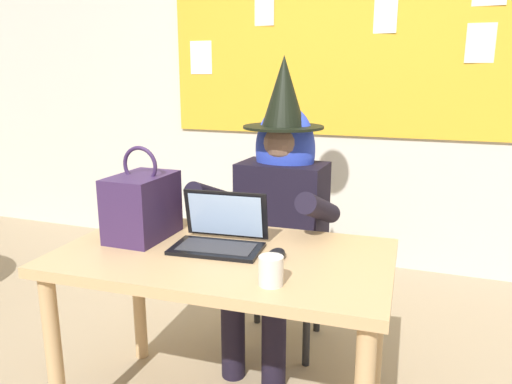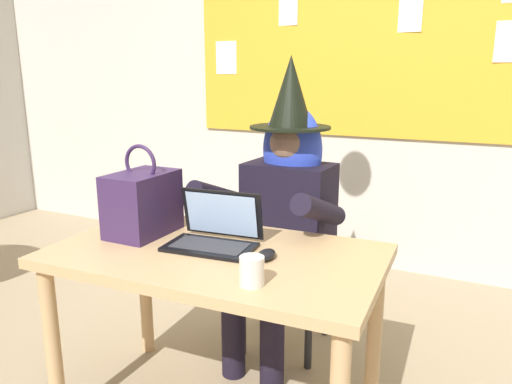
% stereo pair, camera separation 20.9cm
% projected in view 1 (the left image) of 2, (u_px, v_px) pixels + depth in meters
% --- Properties ---
extents(wall_back_bulletin, '(6.78, 2.13, 2.90)m').
position_uv_depth(wall_back_bulletin, '(333.00, 62.00, 3.44)').
color(wall_back_bulletin, beige).
rests_on(wall_back_bulletin, ground).
extents(desk_main, '(1.28, 0.77, 0.72)m').
position_uv_depth(desk_main, '(224.00, 276.00, 1.86)').
color(desk_main, tan).
rests_on(desk_main, ground).
extents(chair_at_desk, '(0.45, 0.45, 0.88)m').
position_uv_depth(chair_at_desk, '(284.00, 249.00, 2.54)').
color(chair_at_desk, black).
rests_on(chair_at_desk, ground).
extents(person_costumed, '(0.61, 0.66, 1.46)m').
position_uv_depth(person_costumed, '(278.00, 200.00, 2.36)').
color(person_costumed, black).
rests_on(person_costumed, ground).
extents(laptop, '(0.36, 0.27, 0.21)m').
position_uv_depth(laptop, '(220.00, 235.00, 1.89)').
color(laptop, black).
rests_on(laptop, desk_main).
extents(computer_mouse, '(0.06, 0.11, 0.03)m').
position_uv_depth(computer_mouse, '(276.00, 254.00, 1.77)').
color(computer_mouse, black).
rests_on(computer_mouse, desk_main).
extents(handbag, '(0.20, 0.30, 0.38)m').
position_uv_depth(handbag, '(142.00, 206.00, 1.98)').
color(handbag, '#38234C').
rests_on(handbag, desk_main).
extents(coffee_mug, '(0.08, 0.08, 0.09)m').
position_uv_depth(coffee_mug, '(271.00, 271.00, 1.54)').
color(coffee_mug, silver).
rests_on(coffee_mug, desk_main).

